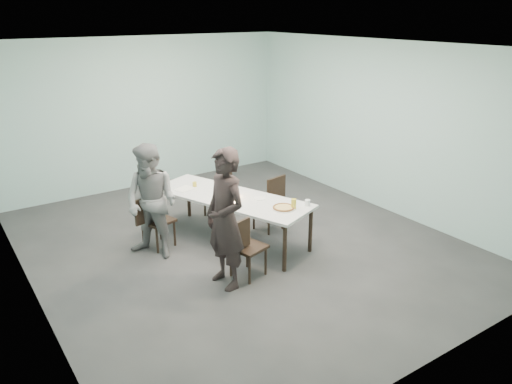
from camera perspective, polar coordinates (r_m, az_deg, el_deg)
ground at (r=7.91m, az=-1.85°, el=-5.87°), size 7.00×7.00×0.00m
room_shell at (r=7.26m, az=-2.03°, el=8.65°), size 6.02×7.02×3.01m
table at (r=7.75m, az=-2.92°, el=-0.88°), size 1.78×2.75×0.75m
chair_near_left at (r=6.74m, az=-1.35°, el=-6.01°), size 0.65×0.52×0.87m
chair_far_left at (r=7.72m, az=-11.65°, el=-2.91°), size 0.65×0.51×0.87m
chair_near_right at (r=8.27m, az=1.80°, el=-0.88°), size 0.64×0.50×0.87m
chair_far_right at (r=8.87m, az=-4.06°, el=0.55°), size 0.65×0.55×0.87m
diner_near at (r=6.41m, az=-3.53°, el=-3.12°), size 0.50×0.72×1.88m
diner_far at (r=7.36m, az=-11.84°, el=-1.13°), size 0.99×1.05×1.71m
pizza at (r=7.24m, az=3.17°, el=-1.80°), size 0.34×0.34×0.04m
side_plate at (r=7.61m, az=0.42°, el=-0.74°), size 0.18×0.18×0.01m
beer_glass at (r=7.23m, az=4.32°, el=-1.37°), size 0.08×0.08×0.15m
water_tumbler at (r=7.37m, az=5.90°, el=-1.23°), size 0.08×0.08×0.09m
tealight at (r=7.68m, az=-2.48°, el=-0.44°), size 0.06×0.06×0.05m
amber_tumbler at (r=8.18m, az=-7.03°, el=0.88°), size 0.07×0.07×0.08m
menu at (r=8.11m, az=-8.15°, el=0.38°), size 0.36×0.31×0.01m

